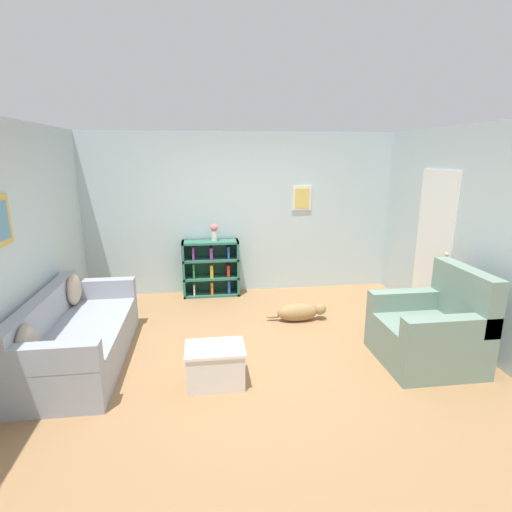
{
  "coord_description": "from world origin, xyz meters",
  "views": [
    {
      "loc": [
        -0.62,
        -4.25,
        2.25
      ],
      "look_at": [
        0.0,
        0.4,
        1.05
      ],
      "focal_mm": 28.0,
      "sensor_mm": 36.0,
      "label": 1
    }
  ],
  "objects_px": {
    "dog": "(300,312)",
    "vase": "(214,231)",
    "couch": "(76,337)",
    "recliner_chair": "(432,331)",
    "coffee_table": "(215,364)",
    "bookshelf": "(211,268)"
  },
  "relations": [
    {
      "from": "dog",
      "to": "vase",
      "type": "relative_size",
      "value": 3.08
    },
    {
      "from": "couch",
      "to": "recliner_chair",
      "type": "height_order",
      "value": "recliner_chair"
    },
    {
      "from": "couch",
      "to": "dog",
      "type": "xyz_separation_m",
      "value": [
        2.72,
        0.79,
        -0.17
      ]
    },
    {
      "from": "couch",
      "to": "recliner_chair",
      "type": "relative_size",
      "value": 1.89
    },
    {
      "from": "dog",
      "to": "couch",
      "type": "bearing_deg",
      "value": -163.78
    },
    {
      "from": "coffee_table",
      "to": "dog",
      "type": "relative_size",
      "value": 0.7
    },
    {
      "from": "dog",
      "to": "vase",
      "type": "xyz_separation_m",
      "value": [
        -1.12,
        1.23,
        0.93
      ]
    },
    {
      "from": "dog",
      "to": "vase",
      "type": "distance_m",
      "value": 1.91
    },
    {
      "from": "dog",
      "to": "recliner_chair",
      "type": "bearing_deg",
      "value": -47.75
    },
    {
      "from": "dog",
      "to": "bookshelf",
      "type": "bearing_deg",
      "value": 133.47
    },
    {
      "from": "recliner_chair",
      "to": "coffee_table",
      "type": "distance_m",
      "value": 2.39
    },
    {
      "from": "couch",
      "to": "coffee_table",
      "type": "bearing_deg",
      "value": -22.79
    },
    {
      "from": "couch",
      "to": "coffee_table",
      "type": "height_order",
      "value": "couch"
    },
    {
      "from": "coffee_table",
      "to": "dog",
      "type": "height_order",
      "value": "coffee_table"
    },
    {
      "from": "couch",
      "to": "bookshelf",
      "type": "distance_m",
      "value": 2.56
    },
    {
      "from": "bookshelf",
      "to": "recliner_chair",
      "type": "distance_m",
      "value": 3.46
    },
    {
      "from": "coffee_table",
      "to": "vase",
      "type": "distance_m",
      "value": 2.78
    },
    {
      "from": "dog",
      "to": "coffee_table",
      "type": "bearing_deg",
      "value": -130.6
    },
    {
      "from": "bookshelf",
      "to": "dog",
      "type": "xyz_separation_m",
      "value": [
        1.19,
        -1.25,
        -0.32
      ]
    },
    {
      "from": "recliner_chair",
      "to": "coffee_table",
      "type": "bearing_deg",
      "value": -176.72
    },
    {
      "from": "couch",
      "to": "dog",
      "type": "height_order",
      "value": "couch"
    },
    {
      "from": "bookshelf",
      "to": "dog",
      "type": "height_order",
      "value": "bookshelf"
    }
  ]
}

